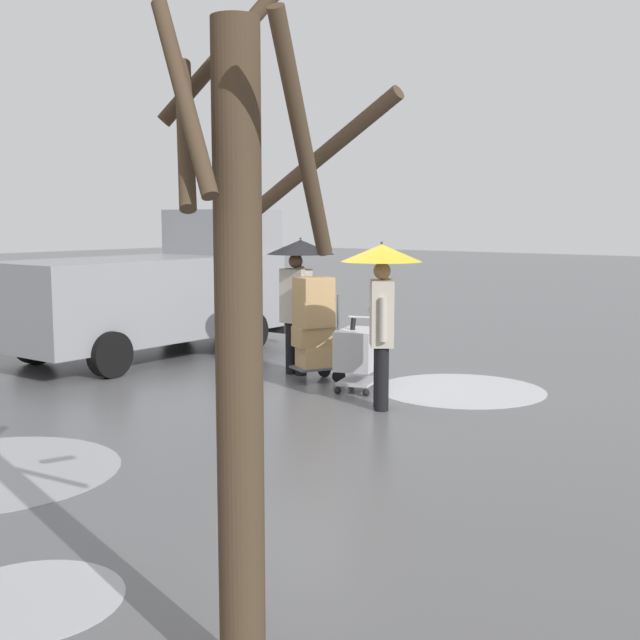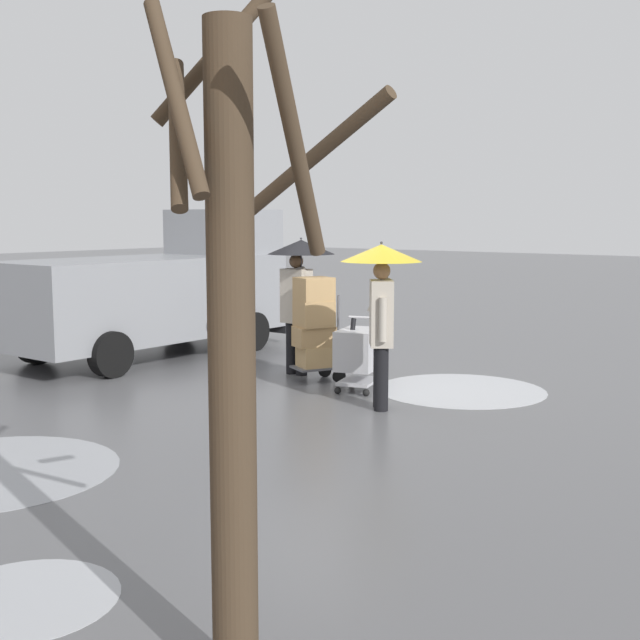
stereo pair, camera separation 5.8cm
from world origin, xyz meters
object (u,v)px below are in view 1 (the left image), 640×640
at_px(hand_dolly_boxes, 314,323).
at_px(bare_tree_near, 241,330).
at_px(cargo_van_parked_right, 158,290).
at_px(shopping_cart_vendor, 359,351).
at_px(pedestrian_pink_side, 299,274).
at_px(pedestrian_black_side, 382,286).

distance_m(hand_dolly_boxes, bare_tree_near, 8.06).
bearing_deg(cargo_van_parked_right, shopping_cart_vendor, 175.93).
xyz_separation_m(cargo_van_parked_right, shopping_cart_vendor, (-4.57, 0.33, -0.61)).
distance_m(shopping_cart_vendor, pedestrian_pink_side, 1.79).
height_order(cargo_van_parked_right, pedestrian_black_side, cargo_van_parked_right).
distance_m(cargo_van_parked_right, bare_tree_near, 10.70).
bearing_deg(pedestrian_black_side, shopping_cart_vendor, -39.58).
bearing_deg(shopping_cart_vendor, cargo_van_parked_right, -4.07).
height_order(hand_dolly_boxes, pedestrian_pink_side, pedestrian_pink_side).
relative_size(shopping_cart_vendor, hand_dolly_boxes, 0.66).
bearing_deg(pedestrian_black_side, bare_tree_near, 117.01).
bearing_deg(cargo_van_parked_right, pedestrian_black_side, 169.44).
bearing_deg(pedestrian_pink_side, pedestrian_black_side, 154.17).
xyz_separation_m(hand_dolly_boxes, pedestrian_black_side, (-1.73, 0.81, 0.70)).
xyz_separation_m(shopping_cart_vendor, bare_tree_near, (-3.73, 6.38, 1.32)).
distance_m(cargo_van_parked_right, pedestrian_pink_side, 3.18).
relative_size(pedestrian_pink_side, bare_tree_near, 0.57).
height_order(pedestrian_pink_side, pedestrian_black_side, same).
distance_m(pedestrian_pink_side, pedestrian_black_side, 2.50).
xyz_separation_m(pedestrian_pink_side, bare_tree_near, (-5.15, 6.79, 0.30)).
relative_size(shopping_cart_vendor, pedestrian_black_side, 0.49).
relative_size(cargo_van_parked_right, bare_tree_near, 1.42).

